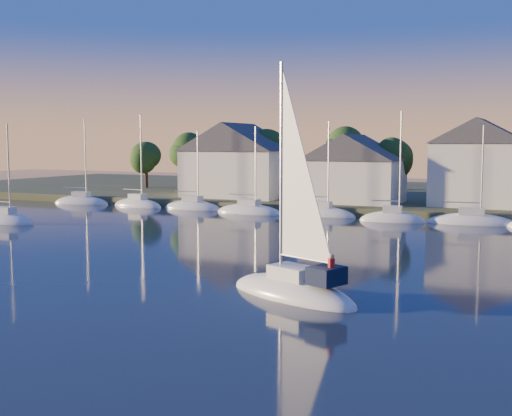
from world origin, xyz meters
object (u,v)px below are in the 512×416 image
Objects in this scene: clubhouse_west at (238,159)px; clubhouse_centre at (354,168)px; clubhouse_east at (480,161)px; drifting_sailboat_left at (5,222)px; hero_sailboat at (294,287)px.

clubhouse_west is 16.05m from clubhouse_centre.
drifting_sailboat_left is at bearing -145.25° from clubhouse_east.
clubhouse_west is at bearing 176.42° from clubhouse_centre.
clubhouse_centre is 0.87× the size of hero_sailboat.
clubhouse_centre is 39.18m from drifting_sailboat_left.
clubhouse_east is 0.95× the size of drifting_sailboat_left.
clubhouse_east is (30.00, 1.00, 0.07)m from clubhouse_west.
clubhouse_west is 1.30× the size of clubhouse_east.
clubhouse_west is 30.02m from clubhouse_east.
hero_sailboat reaches higher than clubhouse_west.
clubhouse_centre is 44.61m from hero_sailboat.
drifting_sailboat_left is at bearing -112.95° from clubhouse_west.
clubhouse_centre is 14.17m from clubhouse_east.
clubhouse_west is 1.18× the size of clubhouse_centre.
drifting_sailboat_left is at bearing -135.86° from clubhouse_centre.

